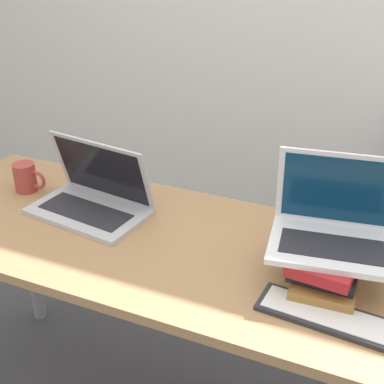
# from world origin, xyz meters

# --- Properties ---
(desk) EXTENTS (1.77, 0.64, 0.76)m
(desk) POSITION_xyz_m (0.00, 0.32, 0.68)
(desk) COLOR #9E754C
(desk) RESTS_ON ground_plane
(laptop_left) EXTENTS (0.39, 0.27, 0.23)m
(laptop_left) POSITION_xyz_m (-0.34, 0.38, 0.81)
(laptop_left) COLOR #B2B2B7
(laptop_left) RESTS_ON desk
(book_stack) EXTENTS (0.18, 0.29, 0.10)m
(book_stack) POSITION_xyz_m (0.42, 0.33, 0.81)
(book_stack) COLOR olive
(book_stack) RESTS_ON desk
(laptop_on_books) EXTENTS (0.34, 0.26, 0.23)m
(laptop_on_books) POSITION_xyz_m (0.41, 0.34, 0.91)
(laptop_on_books) COLOR silver
(laptop_on_books) RESTS_ON book_stack
(wireless_keyboard) EXTENTS (0.33, 0.13, 0.01)m
(wireless_keyboard) POSITION_xyz_m (0.44, 0.17, 0.77)
(wireless_keyboard) COLOR #28282D
(wireless_keyboard) RESTS_ON desk
(mug) EXTENTS (0.12, 0.08, 0.10)m
(mug) POSITION_xyz_m (-0.63, 0.41, 0.81)
(mug) COLOR #9E3833
(mug) RESTS_ON desk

